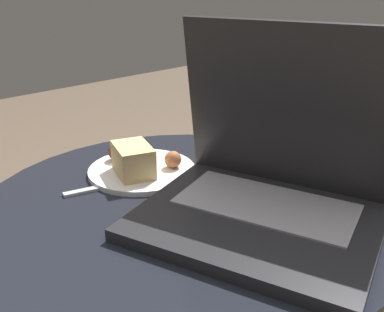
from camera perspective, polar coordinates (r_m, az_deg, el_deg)
The scene contains 5 objects.
table at distance 0.80m, azimuth -1.06°, elevation -17.61°, with size 0.64×0.64×0.57m.
laptop at distance 0.64m, azimuth 9.53°, elevation -3.31°, with size 0.38×0.34×0.27m.
beer_glass at distance 0.80m, azimuth 5.15°, elevation 7.18°, with size 0.07×0.07×0.24m.
snack_plate at distance 0.79m, azimuth -6.79°, elevation -1.06°, with size 0.19×0.19×0.06m.
fork at distance 0.76m, azimuth -8.50°, elevation -3.34°, with size 0.07×0.17×0.00m.
Camera 1 is at (0.45, -0.41, 0.90)m, focal length 42.00 mm.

